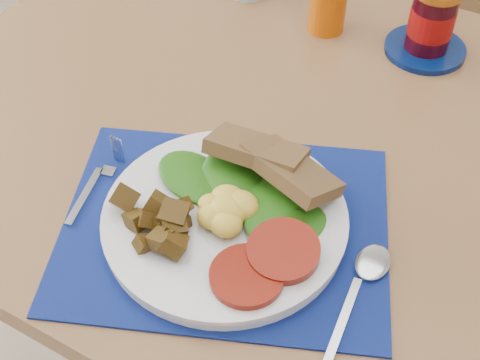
# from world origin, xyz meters

# --- Properties ---
(table) EXTENTS (1.40, 0.90, 0.75)m
(table) POSITION_xyz_m (0.00, 0.20, 0.67)
(table) COLOR brown
(table) RESTS_ON ground
(placemat) EXTENTS (0.52, 0.47, 0.00)m
(placemat) POSITION_xyz_m (-0.09, -0.01, 0.75)
(placemat) COLOR black
(placemat) RESTS_ON table
(breakfast_plate) EXTENTS (0.31, 0.31, 0.08)m
(breakfast_plate) POSITION_xyz_m (-0.10, -0.02, 0.78)
(breakfast_plate) COLOR silver
(breakfast_plate) RESTS_ON placemat
(fork) EXTENTS (0.04, 0.15, 0.00)m
(fork) POSITION_xyz_m (-0.28, -0.03, 0.76)
(fork) COLOR #B2B5BA
(fork) RESTS_ON placemat
(spoon) EXTENTS (0.04, 0.18, 0.01)m
(spoon) POSITION_xyz_m (0.10, -0.00, 0.76)
(spoon) COLOR #B2B5BA
(spoon) RESTS_ON placemat
(juice_glass) EXTENTS (0.06, 0.06, 0.09)m
(juice_glass) POSITION_xyz_m (-0.16, 0.47, 0.79)
(juice_glass) COLOR #BF4C05
(juice_glass) RESTS_ON table
(jam_on_saucer) EXTENTS (0.14, 0.14, 0.12)m
(jam_on_saucer) POSITION_xyz_m (0.01, 0.49, 0.80)
(jam_on_saucer) COLOR #041648
(jam_on_saucer) RESTS_ON table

